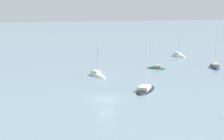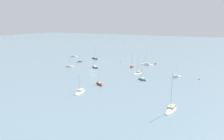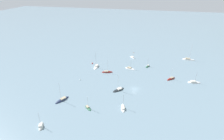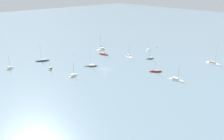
# 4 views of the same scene
# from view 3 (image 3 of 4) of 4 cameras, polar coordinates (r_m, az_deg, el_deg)

# --- Properties ---
(ground_plane) EXTENTS (600.00, 600.00, 0.00)m
(ground_plane) POSITION_cam_3_polar(r_m,az_deg,el_deg) (98.55, 7.36, -6.17)
(ground_plane) COLOR slate
(sailboat_0) EXTENTS (3.86, 7.51, 9.51)m
(sailboat_0) POSITION_cam_3_polar(r_m,az_deg,el_deg) (114.91, -1.59, -0.72)
(sailboat_0) COLOR maroon
(sailboat_0) RESTS_ON ground_plane
(sailboat_1) EXTENTS (3.12, 9.14, 13.35)m
(sailboat_1) POSITION_cam_3_polar(r_m,az_deg,el_deg) (145.54, 23.67, 3.12)
(sailboat_1) COLOR white
(sailboat_1) RESTS_ON ground_plane
(sailboat_2) EXTENTS (8.51, 3.04, 11.82)m
(sailboat_2) POSITION_cam_3_polar(r_m,az_deg,el_deg) (122.41, -5.15, 1.04)
(sailboat_2) COLOR white
(sailboat_2) RESTS_ON ground_plane
(sailboat_3) EXTENTS (8.04, 5.58, 11.24)m
(sailboat_3) POSITION_cam_3_polar(r_m,az_deg,el_deg) (92.79, -15.96, -9.41)
(sailboat_3) COLOR #232D4C
(sailboat_3) RESTS_ON ground_plane
(sailboat_4) EXTENTS (6.07, 5.85, 8.30)m
(sailboat_4) POSITION_cam_3_polar(r_m,az_deg,el_deg) (113.12, 18.70, -2.78)
(sailboat_4) COLOR maroon
(sailboat_4) RESTS_ON ground_plane
(sailboat_5) EXTENTS (3.59, 7.93, 8.13)m
(sailboat_5) POSITION_cam_3_polar(r_m,az_deg,el_deg) (114.30, 25.19, -3.70)
(sailboat_5) COLOR silver
(sailboat_5) RESTS_ON ground_plane
(sailboat_6) EXTENTS (5.28, 3.28, 6.91)m
(sailboat_6) POSITION_cam_3_polar(r_m,az_deg,el_deg) (125.10, 11.55, 1.15)
(sailboat_6) COLOR #2D6647
(sailboat_6) RESTS_ON ground_plane
(sailboat_7) EXTENTS (7.37, 6.80, 10.45)m
(sailboat_7) POSITION_cam_3_polar(r_m,az_deg,el_deg) (96.90, 2.17, -6.49)
(sailboat_7) COLOR black
(sailboat_7) RESTS_ON ground_plane
(sailboat_8) EXTENTS (4.33, 7.59, 8.04)m
(sailboat_8) POSITION_cam_3_polar(r_m,az_deg,el_deg) (120.17, 5.90, 0.46)
(sailboat_8) COLOR silver
(sailboat_8) RESTS_ON ground_plane
(sailboat_9) EXTENTS (5.23, 4.96, 7.37)m
(sailboat_9) POSITION_cam_3_polar(r_m,az_deg,el_deg) (137.94, 6.71, 4.04)
(sailboat_9) COLOR silver
(sailboat_9) RESTS_ON ground_plane
(sailboat_10) EXTENTS (4.41, 4.76, 7.48)m
(sailboat_10) POSITION_cam_3_polar(r_m,az_deg,el_deg) (85.18, -7.85, -12.18)
(sailboat_10) COLOR #2D6647
(sailboat_10) RESTS_ON ground_plane
(sailboat_11) EXTENTS (5.39, 3.70, 8.20)m
(sailboat_11) POSITION_cam_3_polar(r_m,az_deg,el_deg) (81.25, -22.17, -16.66)
(sailboat_11) COLOR white
(sailboat_11) RESTS_ON ground_plane
(sailboat_12) EXTENTS (6.75, 3.23, 8.16)m
(sailboat_12) POSITION_cam_3_polar(r_m,az_deg,el_deg) (84.54, 3.63, -12.31)
(sailboat_12) COLOR white
(sailboat_12) RESTS_ON ground_plane
(mooring_buoy_1) EXTENTS (0.89, 0.89, 0.89)m
(mooring_buoy_1) POSITION_cam_3_polar(r_m,az_deg,el_deg) (127.50, -6.46, 2.23)
(mooring_buoy_1) COLOR red
(mooring_buoy_1) RESTS_ON ground_plane
(mooring_buoy_2) EXTENTS (0.58, 0.58, 0.58)m
(mooring_buoy_2) POSITION_cam_3_polar(r_m,az_deg,el_deg) (107.89, -10.38, -3.06)
(mooring_buoy_2) COLOR white
(mooring_buoy_2) RESTS_ON ground_plane
(mooring_buoy_3) EXTENTS (0.55, 0.55, 0.55)m
(mooring_buoy_3) POSITION_cam_3_polar(r_m,az_deg,el_deg) (147.41, 7.14, 5.63)
(mooring_buoy_3) COLOR orange
(mooring_buoy_3) RESTS_ON ground_plane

